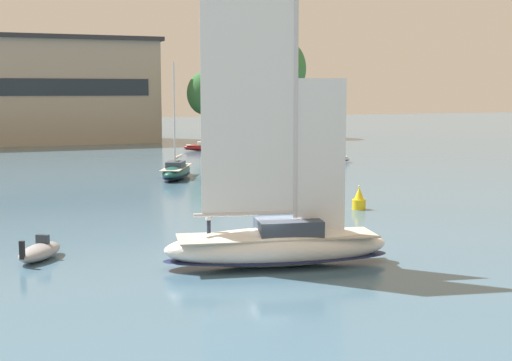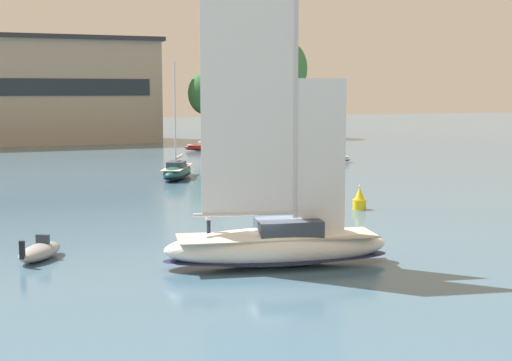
{
  "view_description": "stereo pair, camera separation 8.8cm",
  "coord_description": "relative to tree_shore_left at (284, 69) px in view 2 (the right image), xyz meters",
  "views": [
    {
      "loc": [
        -14.28,
        -33.22,
        9.05
      ],
      "look_at": [
        0.0,
        3.0,
        4.1
      ],
      "focal_mm": 50.0,
      "sensor_mm": 36.0,
      "label": 1
    },
    {
      "loc": [
        -14.2,
        -33.25,
        9.05
      ],
      "look_at": [
        0.0,
        3.0,
        4.1
      ],
      "focal_mm": 50.0,
      "sensor_mm": 36.0,
      "label": 2
    }
  ],
  "objects": [
    {
      "name": "sailboat_moored_mid_channel",
      "position": [
        -22.87,
        -23.74,
        -12.38
      ],
      "size": [
        6.89,
        3.6,
        9.13
      ],
      "color": "maroon",
      "rests_on": "ground"
    },
    {
      "name": "sailboat_moored_near_marina",
      "position": [
        -35.68,
        -54.4,
        -12.2
      ],
      "size": [
        5.98,
        8.79,
        11.84
      ],
      "color": "#194C47",
      "rests_on": "ground"
    },
    {
      "name": "tree_shore_left",
      "position": [
        0.0,
        0.0,
        0.0
      ],
      "size": [
        9.02,
        9.02,
        18.58
      ],
      "color": "brown",
      "rests_on": "ground"
    },
    {
      "name": "sailboat_moored_far_slip",
      "position": [
        -13.65,
        -45.53,
        -12.48
      ],
      "size": [
        5.67,
        4.0,
        7.7
      ],
      "color": "silver",
      "rests_on": "ground"
    },
    {
      "name": "waterfront_building",
      "position": [
        -47.28,
        2.17,
        -3.98
      ],
      "size": [
        45.87,
        16.61,
        17.97
      ],
      "color": "tan",
      "rests_on": "ground"
    },
    {
      "name": "ground_plane",
      "position": [
        -40.5,
        -92.06,
        -13.0
      ],
      "size": [
        400.0,
        400.0,
        0.0
      ],
      "primitive_type": "plane",
      "color": "#42667F"
    },
    {
      "name": "motor_tender",
      "position": [
        -51.88,
        -86.25,
        -12.55
      ],
      "size": [
        3.22,
        3.79,
        1.38
      ],
      "color": "#99999E",
      "rests_on": "ground"
    },
    {
      "name": "sailboat_main",
      "position": [
        -40.48,
        -92.06,
        -11.75
      ],
      "size": [
        12.24,
        5.52,
        16.23
      ],
      "color": "white",
      "rests_on": "ground"
    },
    {
      "name": "channel_buoy",
      "position": [
        -27.79,
        -78.24,
        -12.27
      ],
      "size": [
        1.03,
        1.03,
        1.87
      ],
      "color": "yellow",
      "rests_on": "ground"
    },
    {
      "name": "tree_shore_right",
      "position": [
        -18.5,
        -9.35,
        -4.56
      ],
      "size": [
        5.86,
        5.86,
        12.06
      ],
      "color": "brown",
      "rests_on": "ground"
    }
  ]
}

